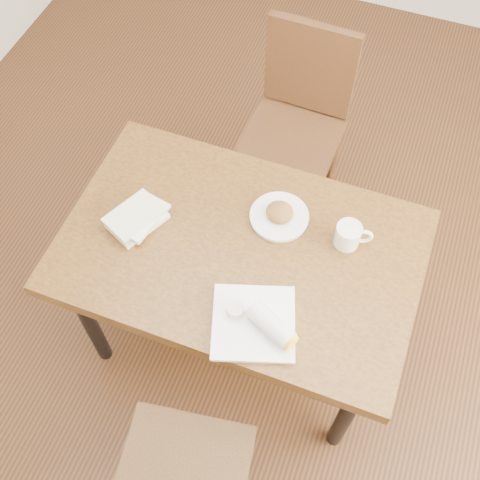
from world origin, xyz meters
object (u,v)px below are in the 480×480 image
(table, at_px, (240,260))
(plate_scone, at_px, (279,215))
(book_stack, at_px, (137,218))
(chair_far, at_px, (299,114))
(coffee_mug, at_px, (349,235))
(plate_burrito, at_px, (259,324))

(table, distance_m, plate_scone, 0.21)
(plate_scone, bearing_deg, table, -118.33)
(plate_scone, relative_size, book_stack, 0.90)
(chair_far, relative_size, coffee_mug, 7.26)
(coffee_mug, xyz_separation_m, plate_burrito, (-0.18, -0.41, -0.02))
(plate_burrito, bearing_deg, plate_scone, 99.83)
(chair_far, bearing_deg, plate_scone, -79.48)
(book_stack, bearing_deg, plate_scone, 22.22)
(book_stack, bearing_deg, chair_far, 69.28)
(chair_far, height_order, coffee_mug, chair_far)
(coffee_mug, bearing_deg, book_stack, -166.05)
(plate_scone, distance_m, plate_burrito, 0.43)
(chair_far, bearing_deg, table, -87.25)
(chair_far, bearing_deg, book_stack, -110.72)
(plate_burrito, xyz_separation_m, book_stack, (-0.54, 0.23, -0.00))
(plate_scone, bearing_deg, coffee_mug, -2.55)
(table, distance_m, chair_far, 0.87)
(coffee_mug, bearing_deg, chair_far, 118.43)
(table, relative_size, plate_burrito, 3.75)
(coffee_mug, height_order, plate_burrito, coffee_mug)
(table, xyz_separation_m, plate_burrito, (0.16, -0.26, 0.11))
(chair_far, distance_m, coffee_mug, 0.85)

